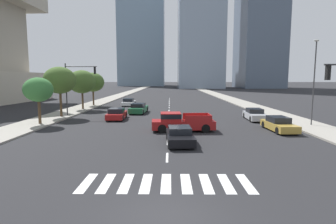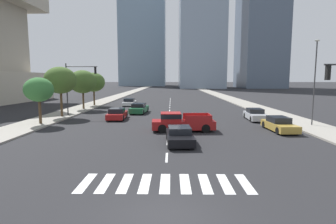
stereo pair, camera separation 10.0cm
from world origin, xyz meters
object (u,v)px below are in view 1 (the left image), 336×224
Objects in this scene: street_tree_third at (82,82)px; sedan_green_1 at (139,109)px; pickup_truck at (180,122)px; street_tree_nearest at (38,90)px; sedan_gold_4 at (279,124)px; sedan_black_5 at (180,136)px; street_lamp_east at (314,77)px; street_tree_fourth at (93,82)px; traffic_signal_far at (77,80)px; sedan_red_3 at (117,114)px; sedan_silver_0 at (255,115)px; sedan_white_2 at (129,102)px; street_tree_second at (60,80)px.

sedan_green_1 is at bearing -23.17° from street_tree_third.
pickup_truck is 1.21× the size of street_tree_nearest.
sedan_green_1 is 18.98m from sedan_gold_4.
sedan_black_5 is 15.74m from street_lamp_east.
street_lamp_east is (18.37, -10.17, 4.26)m from sedan_green_1.
street_lamp_east is (4.20, 2.46, 4.30)m from sedan_gold_4.
sedan_green_1 is 0.88× the size of street_tree_fourth.
pickup_truck is 15.97m from traffic_signal_far.
sedan_red_3 is 0.95× the size of sedan_gold_4.
pickup_truck reaches higher than sedan_red_3.
street_lamp_east reaches higher than sedan_red_3.
street_tree_fourth is (-22.97, 15.63, 3.50)m from sedan_silver_0.
traffic_signal_far is (-12.23, 13.95, 3.93)m from sedan_black_5.
sedan_gold_4 is (8.94, 0.13, -0.22)m from pickup_truck.
street_tree_third reaches higher than sedan_white_2.
street_tree_second is (0.00, 5.39, 0.92)m from street_tree_nearest.
street_tree_fourth is (-1.75, 12.94, -0.39)m from traffic_signal_far.
street_tree_second is 8.13m from street_tree_third.
street_tree_second reaches higher than street_tree_third.
street_tree_second is (-7.04, 1.37, 3.91)m from sedan_red_3.
sedan_white_2 reaches higher than sedan_black_5.
pickup_truck is 0.69× the size of street_lamp_east.
sedan_green_1 is 21.42m from street_lamp_east.
street_tree_nearest is 0.80× the size of street_tree_third.
street_tree_nearest is at bearing -90.00° from street_tree_third.
traffic_signal_far is at bearing 65.23° from sedan_red_3.
street_tree_fourth is (0.00, 13.84, -0.40)m from street_tree_second.
traffic_signal_far reaches higher than sedan_white_2.
sedan_red_3 is at bearing -175.59° from sedan_white_2.
pickup_truck is at bearing -30.86° from street_tree_second.
traffic_signal_far is 26.43m from street_lamp_east.
street_lamp_east is at bearing -133.15° from sedan_white_2.
traffic_signal_far is at bearing 165.16° from street_lamp_east.
street_tree_nearest is at bearing 118.24° from sedan_red_3.
sedan_silver_0 is 21.74m from traffic_signal_far.
street_tree_third is at bearing 152.86° from street_lamp_east.
street_tree_nearest is at bearing -99.57° from sedan_gold_4.
street_tree_second reaches higher than sedan_silver_0.
street_tree_nearest is (-14.16, 3.07, 2.77)m from pickup_truck.
pickup_truck is 1.28× the size of sedan_black_5.
sedan_gold_4 is at bearing -126.64° from sedan_green_1.
sedan_gold_4 is at bearing -23.39° from traffic_signal_far.
sedan_green_1 is at bearing -163.33° from sedan_white_2.
sedan_white_2 is at bearing 47.07° from street_tree_third.
sedan_green_1 is at bearing -110.85° from sedan_silver_0.
street_lamp_east is 27.34m from street_tree_nearest.
traffic_signal_far is at bearing 163.41° from sedan_white_2.
sedan_silver_0 is 0.98× the size of street_tree_nearest.
traffic_signal_far reaches higher than street_tree_nearest.
sedan_black_5 is at bearing -56.57° from street_tree_third.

